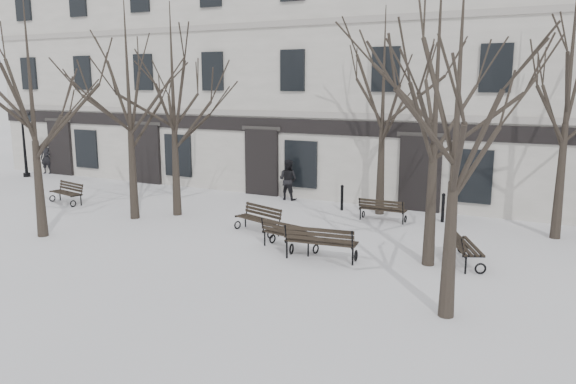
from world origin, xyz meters
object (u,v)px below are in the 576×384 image
Objects in this scene: bench_5 at (462,245)px; bench_2 at (321,241)px; tree_2 at (437,81)px; tree_3 at (457,112)px; tree_0 at (31,92)px; bench_0 at (67,192)px; bench_1 at (288,234)px; bench_4 at (382,209)px; bench_3 at (259,218)px; lamp_post at (27,139)px; tree_1 at (128,84)px.

bench_2 is at bearing 89.30° from bench_5.
tree_2 is 1.14× the size of tree_3.
tree_0 reaches higher than bench_0.
bench_1 reaches higher than bench_0.
bench_3 is at bearing 45.79° from bench_4.
bench_4 is at bearing -99.04° from bench_2.
tree_0 is 10.07m from bench_2.
bench_5 is 23.51m from lamp_post.
bench_3 is 17.02m from lamp_post.
tree_2 is at bearing 10.27° from bench_3.
bench_3 is (9.33, -0.39, 0.01)m from bench_0.
lamp_post is (-19.61, 0.93, 1.57)m from bench_4.
bench_4 is (3.20, 3.30, -0.02)m from bench_3.
tree_3 is at bearing 164.88° from bench_1.
tree_3 reaches higher than bench_0.
bench_5 is (-0.37, 3.84, -3.79)m from tree_3.
bench_0 is at bearing 63.28° from bench_5.
bench_4 is 0.48× the size of lamp_post.
tree_2 reaches higher than tree_0.
tree_0 is 3.55× the size of bench_2.
tree_2 is at bearing 122.16° from bench_4.
tree_2 is at bearing 101.46° from bench_5.
tree_0 is 1.07× the size of tree_3.
tree_3 reaches higher than lamp_post.
bench_1 is 0.93× the size of bench_5.
lamp_post is at bearing 54.65° from bench_5.
tree_2 reaches higher than bench_1.
tree_0 is 3.69× the size of bench_5.
tree_0 reaches higher than bench_3.
bench_4 is 0.84× the size of bench_5.
bench_2 is at bearing 149.67° from tree_3.
bench_4 is at bearing -93.60° from bench_1.
bench_2 is at bearing -10.45° from tree_1.
tree_0 is at bearing 36.80° from bench_4.
tree_3 is 3.33× the size of bench_2.
bench_0 is 8.20m from lamp_post.
lamp_post is at bearing -2.82° from bench_4.
bench_3 is at bearing 10.02° from bench_0.
tree_0 is 3.96× the size of bench_1.
tree_1 is 12.43m from bench_5.
bench_4 is (1.40, 4.67, -0.03)m from bench_1.
bench_0 is (-3.33, 4.00, -4.13)m from tree_0.
bench_4 is (12.53, 2.90, -0.02)m from bench_0.
bench_5 is at bearing 95.50° from tree_3.
tree_0 is at bearing 3.57° from bench_2.
bench_5 reaches higher than bench_1.
bench_0 is 15.95m from bench_5.
tree_2 is at bearing 109.32° from tree_3.
bench_2 reaches higher than bench_1.
bench_3 is 4.59m from bench_4.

